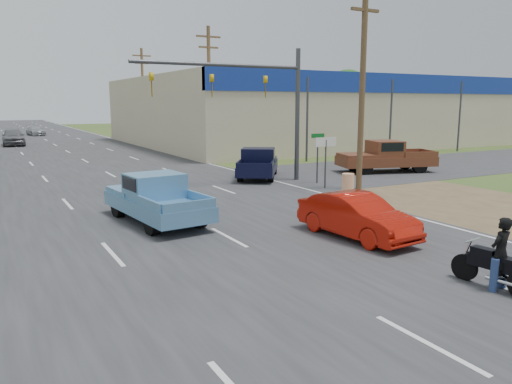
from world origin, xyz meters
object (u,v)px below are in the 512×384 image
blue_pickup (155,197)px  distant_car_grey (13,137)px  rider (500,256)px  motorcycle (501,271)px  brown_pickup (384,156)px  navy_pickup (258,163)px  red_convertible (357,217)px  distant_car_silver (36,131)px

blue_pickup → distant_car_grey: 38.13m
blue_pickup → rider: bearing=-71.2°
motorcycle → brown_pickup: brown_pickup is taller
rider → navy_pickup: (3.68, 17.68, 0.05)m
motorcycle → blue_pickup: 11.28m
red_convertible → rider: 5.01m
motorcycle → rider: rider is taller
navy_pickup → distant_car_grey: (-10.73, 30.57, 0.00)m
brown_pickup → distant_car_grey: (-18.56, 32.27, -0.12)m
rider → navy_pickup: bearing=-109.0°
red_convertible → distant_car_grey: 43.83m
blue_pickup → distant_car_silver: blue_pickup is taller
distant_car_silver → motorcycle: bearing=-94.9°
red_convertible → brown_pickup: size_ratio=0.67×
navy_pickup → brown_pickup: 8.02m
blue_pickup → distant_car_silver: bearing=82.8°
rider → motorcycle: bearing=90.0°
distant_car_grey → brown_pickup: bearing=-58.6°
red_convertible → navy_pickup: navy_pickup is taller
rider → brown_pickup: (11.51, 15.99, 0.17)m
red_convertible → motorcycle: (-0.11, -5.06, -0.22)m
red_convertible → blue_pickup: blue_pickup is taller
red_convertible → brown_pickup: (11.40, 10.98, 0.28)m
red_convertible → brown_pickup: bearing=39.3°
brown_pickup → distant_car_silver: size_ratio=1.47×
motorcycle → rider: size_ratio=1.29×
motorcycle → distant_car_silver: (-3.54, 64.10, 0.15)m
rider → blue_pickup: blue_pickup is taller
red_convertible → navy_pickup: size_ratio=0.79×
motorcycle → distant_car_silver: 64.20m
red_convertible → distant_car_grey: bearing=94.8°
distant_car_grey → blue_pickup: bearing=-85.0°
blue_pickup → navy_pickup: (8.39, 7.49, -0.03)m
brown_pickup → distant_car_silver: (-15.05, 48.07, -0.36)m
rider → blue_pickup: bearing=-72.5°
motorcycle → blue_pickup: blue_pickup is taller
motorcycle → brown_pickup: size_ratio=0.33×
distant_car_grey → navy_pickup: bearing=-69.2°
blue_pickup → navy_pickup: blue_pickup is taller
red_convertible → distant_car_silver: red_convertible is taller
motorcycle → distant_car_silver: distant_car_silver is taller
blue_pickup → brown_pickup: (16.22, 5.79, 0.10)m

